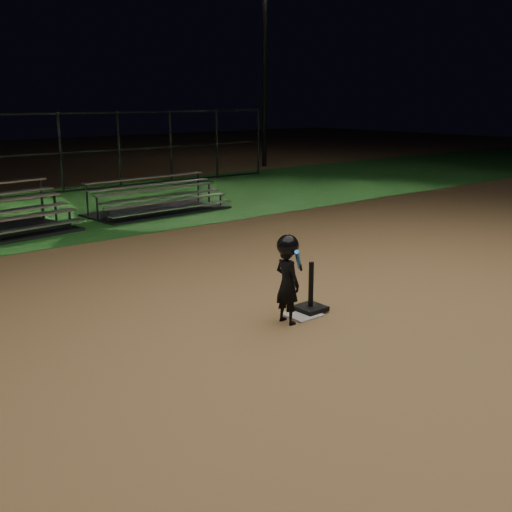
# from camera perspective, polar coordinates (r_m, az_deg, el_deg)

# --- Properties ---
(ground) EXTENTS (80.00, 80.00, 0.00)m
(ground) POSITION_cam_1_polar(r_m,az_deg,el_deg) (8.58, 4.27, -5.50)
(ground) COLOR olive
(ground) RESTS_ON ground
(grass_strip) EXTENTS (60.00, 8.00, 0.01)m
(grass_strip) POSITION_cam_1_polar(r_m,az_deg,el_deg) (17.02, -19.68, 3.73)
(grass_strip) COLOR #205E1E
(grass_strip) RESTS_ON ground
(home_plate) EXTENTS (0.45, 0.45, 0.02)m
(home_plate) POSITION_cam_1_polar(r_m,az_deg,el_deg) (8.58, 4.27, -5.42)
(home_plate) COLOR beige
(home_plate) RESTS_ON ground
(batting_tee) EXTENTS (0.38, 0.38, 0.70)m
(batting_tee) POSITION_cam_1_polar(r_m,az_deg,el_deg) (8.68, 5.08, -4.24)
(batting_tee) COLOR black
(batting_tee) RESTS_ON home_plate
(child_batter) EXTENTS (0.45, 0.54, 1.21)m
(child_batter) POSITION_cam_1_polar(r_m,az_deg,el_deg) (8.10, 2.94, -1.92)
(child_batter) COLOR black
(child_batter) RESTS_ON ground
(bleacher_right) EXTENTS (3.70, 1.95, 0.88)m
(bleacher_right) POSITION_cam_1_polar(r_m,az_deg,el_deg) (16.39, -9.05, 4.64)
(bleacher_right) COLOR silver
(bleacher_right) RESTS_ON ground
(light_pole_right) EXTENTS (0.90, 0.53, 8.30)m
(light_pole_right) POSITION_cam_1_polar(r_m,az_deg,el_deg) (27.29, 0.89, 18.69)
(light_pole_right) COLOR #2D2D30
(light_pole_right) RESTS_ON ground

